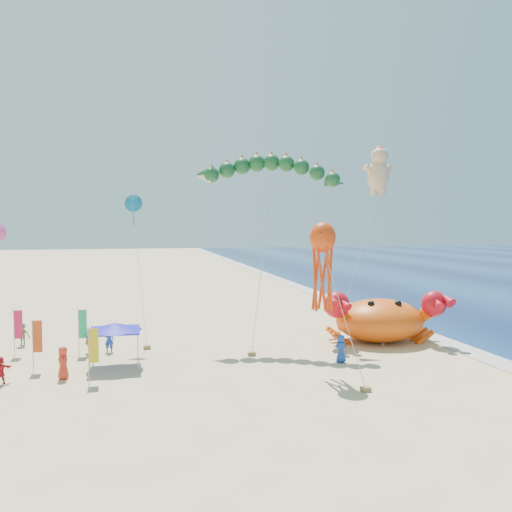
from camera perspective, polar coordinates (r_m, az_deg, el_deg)
The scene contains 10 objects.
ground at distance 34.63m, azimuth 4.06°, elevation -10.95°, with size 320.00×320.00×0.00m, color #D1B784.
foam_strip at distance 39.82m, azimuth 20.99°, elevation -9.25°, with size 320.00×320.00×0.00m, color silver.
crab_inflatable at distance 38.42m, azimuth 14.05°, elevation -6.95°, with size 9.00×6.55×3.94m.
dragon_kite at distance 37.22m, azimuth 1.50°, elevation 9.30°, with size 10.88×6.65×13.59m.
cherub_kite at distance 44.38m, azimuth 13.82°, elevation 9.53°, with size 6.10×3.90×15.39m.
octopus_kite at distance 29.11m, azimuth 7.64°, elevation -0.45°, with size 2.05×4.54×8.84m.
canopy_blue at distance 31.90m, azimuth -15.87°, elevation -7.83°, with size 3.28×3.28×2.71m.
feather_flags at distance 33.37m, azimuth -21.85°, elevation -8.20°, with size 5.90×7.27×3.20m.
beachgoers at distance 33.73m, azimuth -17.13°, elevation -10.00°, with size 27.28×10.16×1.85m.
small_kites at distance 34.66m, azimuth -22.92°, elevation 1.39°, with size 10.21×11.70×10.96m.
Camera 1 is at (-10.10, -31.99, 8.63)m, focal length 35.00 mm.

